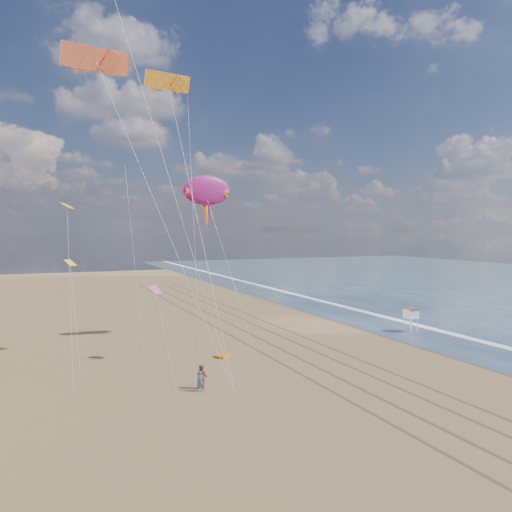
{
  "coord_description": "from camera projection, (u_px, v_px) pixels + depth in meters",
  "views": [
    {
      "loc": [
        -21.38,
        -22.95,
        12.3
      ],
      "look_at": [
        -0.13,
        26.0,
        9.5
      ],
      "focal_mm": 35.0,
      "sensor_mm": 36.0,
      "label": 1
    }
  ],
  "objects": [
    {
      "name": "ground",
      "position": [
        429.0,
        433.0,
        30.17
      ],
      "size": [
        260.0,
        260.0,
        0.0
      ],
      "primitive_type": "plane",
      "color": "brown",
      "rests_on": "ground"
    },
    {
      "name": "wet_sand",
      "position": [
        336.0,
        312.0,
        74.37
      ],
      "size": [
        260.0,
        260.0,
        0.0
      ],
      "primitive_type": "plane",
      "color": "#42301E",
      "rests_on": "ground"
    },
    {
      "name": "foam",
      "position": [
        360.0,
        310.0,
        76.04
      ],
      "size": [
        260.0,
        260.0,
        0.0
      ],
      "primitive_type": "plane",
      "color": "white",
      "rests_on": "ground"
    },
    {
      "name": "tracks",
      "position": [
        263.0,
        334.0,
        58.66
      ],
      "size": [
        7.68,
        120.0,
        0.01
      ],
      "color": "brown",
      "rests_on": "ground"
    },
    {
      "name": "lifeguard_stand",
      "position": [
        411.0,
        313.0,
        60.05
      ],
      "size": [
        1.61,
        1.61,
        2.9
      ],
      "color": "silver",
      "rests_on": "ground"
    },
    {
      "name": "grounded_kite",
      "position": [
        224.0,
        355.0,
        48.4
      ],
      "size": [
        2.23,
        2.06,
        0.21
      ],
      "primitive_type": "cube",
      "rotation": [
        0.0,
        0.0,
        0.6
      ],
      "color": "orange",
      "rests_on": "ground"
    },
    {
      "name": "show_kite",
      "position": [
        207.0,
        191.0,
        55.84
      ],
      "size": [
        5.01,
        7.51,
        20.89
      ],
      "color": "#941668",
      "rests_on": "ground"
    },
    {
      "name": "kite_flyer_a",
      "position": [
        200.0,
        381.0,
        37.89
      ],
      "size": [
        0.58,
        0.38,
        1.57
      ],
      "primitive_type": "imported",
      "rotation": [
        0.0,
        0.0,
        0.01
      ],
      "color": "slate",
      "rests_on": "ground"
    },
    {
      "name": "kite_flyer_b",
      "position": [
        202.0,
        377.0,
        38.43
      ],
      "size": [
        1.17,
        1.14,
        1.9
      ],
      "primitive_type": "imported",
      "rotation": [
        0.0,
        0.0,
        -0.69
      ],
      "color": "brown",
      "rests_on": "ground"
    },
    {
      "name": "parafoils",
      "position": [
        119.0,
        26.0,
        43.0
      ],
      "size": [
        12.74,
        9.0,
        10.56
      ],
      "color": "black",
      "rests_on": "ground"
    },
    {
      "name": "small_kites",
      "position": [
        125.0,
        197.0,
        48.84
      ],
      "size": [
        12.32,
        11.04,
        19.03
      ],
      "color": "black",
      "rests_on": "ground"
    }
  ]
}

